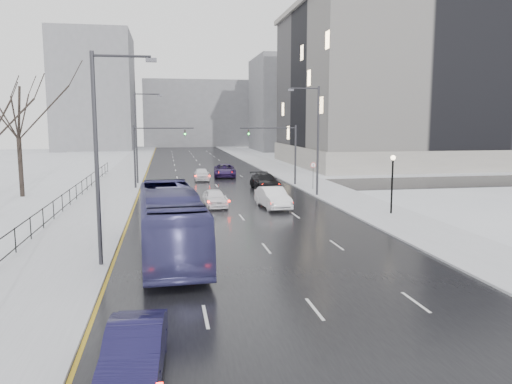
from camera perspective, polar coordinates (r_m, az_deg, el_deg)
road at (r=64.44m, az=-5.49°, el=1.92°), size 16.00×150.00×0.04m
cross_road at (r=52.57m, az=-4.41°, el=0.55°), size 130.00×10.00×0.04m
sidewalk_left at (r=64.44m, az=-14.84°, el=1.74°), size 5.00×150.00×0.16m
sidewalk_right at (r=66.11m, az=3.62°, el=2.15°), size 5.00×150.00×0.16m
park_strip at (r=65.90m, az=-23.10°, el=1.48°), size 14.00×150.00×0.12m
tree_park_e at (r=50.06m, az=-25.12°, el=-0.59°), size 9.45×9.45×13.50m
iron_fence at (r=35.25m, az=-22.80°, el=-2.31°), size 0.06×70.00×1.30m
streetlight_r_mid at (r=45.87m, az=6.82°, el=6.44°), size 2.95×0.25×10.00m
streetlight_l_near at (r=24.07m, az=-17.27°, el=4.72°), size 2.95×0.25×10.00m
streetlight_l_far at (r=55.95m, az=-13.30°, el=6.57°), size 2.95×0.25×10.00m
lamppost_r_mid at (r=37.75m, az=15.32°, el=1.81°), size 0.36×0.36×4.28m
mast_signal_right at (r=53.43m, az=3.41°, el=5.08°), size 6.10×0.33×6.50m
mast_signal_left at (r=51.97m, az=-12.55°, el=4.82°), size 6.10×0.33×6.50m
no_uturn_sign at (r=50.19m, az=6.55°, el=2.79°), size 0.60×0.06×2.70m
civic_building at (r=85.97m, az=18.03°, el=10.57°), size 41.00×31.00×24.80m
bldg_far_right at (r=123.48m, az=5.50°, el=9.94°), size 24.00×20.00×22.00m
bldg_far_left at (r=130.14m, az=-17.92°, el=10.82°), size 18.00×22.00×28.00m
bldg_far_center at (r=144.17m, az=-6.61°, el=8.85°), size 30.00×18.00×18.00m
sedan_left_near at (r=14.50m, az=-13.67°, el=-17.11°), size 1.77×4.42×1.43m
bus at (r=25.94m, az=-9.78°, el=-3.41°), size 3.51×12.49×3.44m
sedan_center_near at (r=40.32m, az=-4.73°, el=-0.69°), size 1.94×4.30×1.43m
sedan_right_near at (r=39.69m, az=1.94°, el=-0.64°), size 2.19×5.15×1.65m
sedan_right_cross at (r=62.30m, az=-3.60°, el=2.48°), size 3.08×5.88×1.58m
sedan_right_far at (r=50.64m, az=1.03°, el=1.22°), size 2.59×5.65×1.60m
sedan_center_far at (r=58.62m, az=-6.23°, el=2.04°), size 1.82×4.32×1.46m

